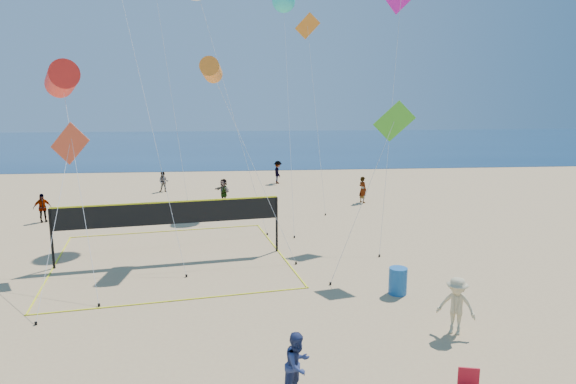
{
  "coord_description": "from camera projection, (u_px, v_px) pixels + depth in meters",
  "views": [
    {
      "loc": [
        0.39,
        -9.27,
        6.94
      ],
      "look_at": [
        1.44,
        2.0,
        4.76
      ],
      "focal_mm": 32.0,
      "sensor_mm": 36.0,
      "label": 1
    }
  ],
  "objects": [
    {
      "name": "ocean",
      "position": [
        237.0,
        144.0,
        70.95
      ],
      "size": [
        140.0,
        50.0,
        0.03
      ],
      "primitive_type": "cube",
      "color": "#102C4D",
      "rests_on": "ground"
    },
    {
      "name": "bystander_a",
      "position": [
        298.0,
        365.0,
        11.81
      ],
      "size": [
        0.97,
        0.97,
        1.58
      ],
      "primitive_type": "imported",
      "rotation": [
        0.0,
        0.0,
        0.78
      ],
      "color": "navy",
      "rests_on": "ground"
    },
    {
      "name": "bystander_b",
      "position": [
        456.0,
        306.0,
        14.93
      ],
      "size": [
        1.28,
        1.15,
        1.72
      ],
      "primitive_type": "imported",
      "rotation": [
        0.0,
        0.0,
        -0.59
      ],
      "color": "#CFBE8A",
      "rests_on": "ground"
    },
    {
      "name": "far_person_0",
      "position": [
        42.0,
        208.0,
        27.98
      ],
      "size": [
        0.99,
        0.8,
        1.58
      ],
      "primitive_type": "imported",
      "rotation": [
        0.0,
        0.0,
        0.53
      ],
      "color": "gray",
      "rests_on": "ground"
    },
    {
      "name": "far_person_1",
      "position": [
        223.0,
        191.0,
        32.85
      ],
      "size": [
        1.23,
        1.46,
        1.58
      ],
      "primitive_type": "imported",
      "rotation": [
        0.0,
        0.0,
        -0.95
      ],
      "color": "gray",
      "rests_on": "ground"
    },
    {
      "name": "far_person_2",
      "position": [
        363.0,
        190.0,
        32.92
      ],
      "size": [
        0.65,
        0.74,
        1.7
      ],
      "primitive_type": "imported",
      "rotation": [
        0.0,
        0.0,
        2.06
      ],
      "color": "gray",
      "rests_on": "ground"
    },
    {
      "name": "far_person_3",
      "position": [
        164.0,
        182.0,
        36.58
      ],
      "size": [
        0.74,
        0.59,
        1.44
      ],
      "primitive_type": "imported",
      "rotation": [
        0.0,
        0.0,
        -0.07
      ],
      "color": "gray",
      "rests_on": "ground"
    },
    {
      "name": "far_person_4",
      "position": [
        278.0,
        172.0,
        39.98
      ],
      "size": [
        0.75,
        1.19,
        1.77
      ],
      "primitive_type": "imported",
      "rotation": [
        0.0,
        0.0,
        1.65
      ],
      "color": "gray",
      "rests_on": "ground"
    },
    {
      "name": "trash_barrel",
      "position": [
        398.0,
        281.0,
        17.96
      ],
      "size": [
        0.65,
        0.65,
        0.95
      ],
      "primitive_type": "cylinder",
      "rotation": [
        0.0,
        0.0,
        -0.02
      ],
      "color": "#18589E",
      "rests_on": "ground"
    },
    {
      "name": "volleyball_net",
      "position": [
        170.0,
        220.0,
        21.48
      ],
      "size": [
        10.79,
        10.66,
        2.52
      ],
      "rotation": [
        0.0,
        0.0,
        0.16
      ],
      "color": "black",
      "rests_on": "ground"
    },
    {
      "name": "kite_0",
      "position": [
        62.0,
        79.0,
        21.34
      ],
      "size": [
        3.76,
        7.75,
        8.29
      ],
      "rotation": [
        0.0,
        0.0,
        0.4
      ],
      "color": "red",
      "rests_on": "ground"
    },
    {
      "name": "kite_2",
      "position": [
        211.0,
        70.0,
        22.23
      ],
      "size": [
        3.9,
        4.01,
        8.48
      ],
      "rotation": [
        0.0,
        0.0,
        -0.04
      ],
      "color": "orange",
      "rests_on": "ground"
    },
    {
      "name": "kite_3",
      "position": [
        69.0,
        150.0,
        19.88
      ],
      "size": [
        1.67,
        5.86,
        5.86
      ],
      "rotation": [
        0.0,
        0.0,
        -0.12
      ],
      "color": "#DC4A2B",
      "rests_on": "ground"
    },
    {
      "name": "kite_4",
      "position": [
        391.0,
        128.0,
        19.79
      ],
      "size": [
        3.55,
        2.14,
        6.68
      ],
      "rotation": [
        0.0,
        0.0,
        -0.14
      ],
      "color": "green",
      "rests_on": "ground"
    },
    {
      "name": "kite_5",
      "position": [
        400.0,
        6.0,
        25.47
      ],
      "size": [
        3.25,
        5.88,
        12.72
      ],
      "rotation": [
        0.0,
        0.0,
        0.34
      ],
      "color": "#F319B3",
      "rests_on": "ground"
    },
    {
      "name": "kite_7",
      "position": [
        284.0,
        1.0,
        31.45
      ],
      "size": [
        1.7,
        9.87,
        13.23
      ],
      "rotation": [
        0.0,
        0.0,
        -0.22
      ],
      "color": "#2BDBD3",
      "rests_on": "ground"
    },
    {
      "name": "kite_9",
      "position": [
        309.0,
        37.0,
        32.34
      ],
      "size": [
        1.58,
        5.46,
        11.97
      ],
      "rotation": [
        0.0,
        0.0,
        -0.16
      ],
      "color": "orange",
      "rests_on": "ground"
    }
  ]
}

